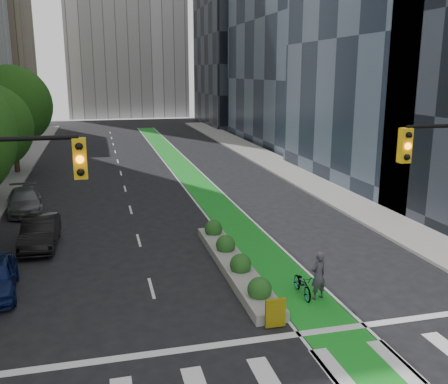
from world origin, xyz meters
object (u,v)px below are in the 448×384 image
parked_car_left_mid (40,232)px  parked_car_left_far (25,201)px  bicycle (303,284)px  cyclist (318,276)px  median_planter (234,262)px

parked_car_left_mid → parked_car_left_far: parked_car_left_mid is taller
bicycle → cyclist: (0.44, -0.41, 0.48)m
parked_car_left_far → bicycle: bearing=-60.0°
median_planter → bicycle: 3.65m
bicycle → parked_car_left_far: bearing=130.6°
bicycle → parked_car_left_far: 19.35m
parked_car_left_far → median_planter: bearing=-58.4°
cyclist → parked_car_left_mid: cyclist is taller
median_planter → bicycle: (1.88, -3.12, 0.09)m
median_planter → parked_car_left_far: size_ratio=2.13×
cyclist → bicycle: bearing=-60.5°
cyclist → parked_car_left_mid: size_ratio=0.42×
bicycle → median_planter: bearing=123.6°
parked_car_left_mid → median_planter: bearing=-30.3°
cyclist → parked_car_left_far: cyclist is taller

